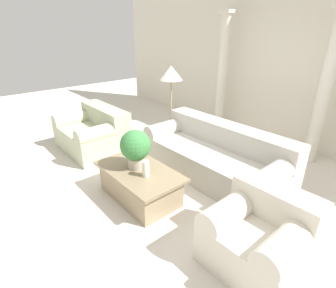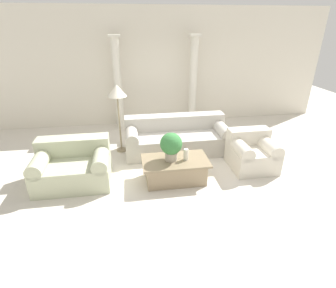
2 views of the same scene
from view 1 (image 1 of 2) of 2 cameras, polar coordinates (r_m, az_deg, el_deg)
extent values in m
plane|color=silver|center=(4.00, 0.95, -9.05)|extent=(16.00, 16.00, 0.00)
cube|color=silver|center=(5.68, 23.95, 16.22)|extent=(10.00, 0.06, 3.20)
cube|color=#B7B2A8|center=(4.20, 9.75, -4.08)|extent=(2.36, 0.98, 0.45)
cube|color=#B7B2A8|center=(4.27, 12.87, 2.00)|extent=(2.36, 0.34, 0.34)
cylinder|color=#B7B2A8|center=(4.74, 0.36, 3.50)|extent=(0.28, 0.98, 0.28)
cylinder|color=#B7B2A8|center=(3.59, 22.88, -5.69)|extent=(0.28, 0.98, 0.28)
cube|color=#B8BD9B|center=(5.24, -16.24, 1.13)|extent=(1.34, 0.98, 0.45)
cube|color=#B8BD9B|center=(5.23, -13.61, 6.05)|extent=(1.34, 0.34, 0.34)
cylinder|color=#B8BD9B|center=(5.61, -18.94, 5.47)|extent=(0.28, 0.98, 0.28)
cylinder|color=#B8BD9B|center=(4.69, -13.84, 2.51)|extent=(0.28, 0.98, 0.28)
cube|color=#998466|center=(3.67, -6.16, -8.87)|extent=(1.10, 0.63, 0.40)
cube|color=#897759|center=(3.55, -6.31, -5.89)|extent=(1.25, 0.71, 0.04)
cylinder|color=#B2A893|center=(3.57, -6.90, -3.96)|extent=(0.23, 0.23, 0.16)
sphere|color=#387A3D|center=(3.46, -7.10, -0.26)|extent=(0.41, 0.41, 0.41)
cylinder|color=silver|center=(3.34, -4.87, -5.39)|extent=(0.09, 0.09, 0.22)
cylinder|color=gray|center=(5.26, 0.59, -0.28)|extent=(0.24, 0.24, 0.03)
cylinder|color=gray|center=(5.03, 0.62, 6.55)|extent=(0.04, 0.04, 1.28)
cone|color=silver|center=(4.85, 0.66, 15.24)|extent=(0.41, 0.41, 0.25)
cylinder|color=silver|center=(5.97, 11.69, 14.30)|extent=(0.21, 0.21, 2.44)
cube|color=silver|center=(5.89, 12.81, 26.33)|extent=(0.29, 0.29, 0.06)
cylinder|color=silver|center=(4.99, 30.91, 9.57)|extent=(0.21, 0.21, 2.44)
cube|color=beige|center=(2.90, 18.54, -20.16)|extent=(0.87, 0.86, 0.44)
cube|color=beige|center=(2.86, 22.59, -11.59)|extent=(0.87, 0.30, 0.32)
cylinder|color=beige|center=(2.84, 14.10, -13.47)|extent=(0.28, 0.86, 0.28)
cylinder|color=beige|center=(2.64, 25.06, -18.66)|extent=(0.28, 0.86, 0.28)
camera|label=2|loc=(4.27, -81.95, 12.33)|focal=28.00mm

